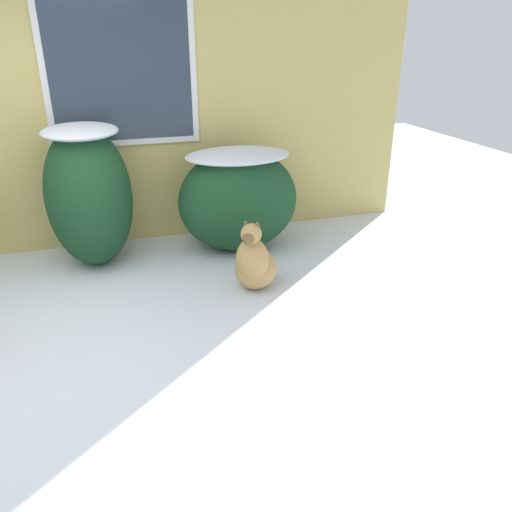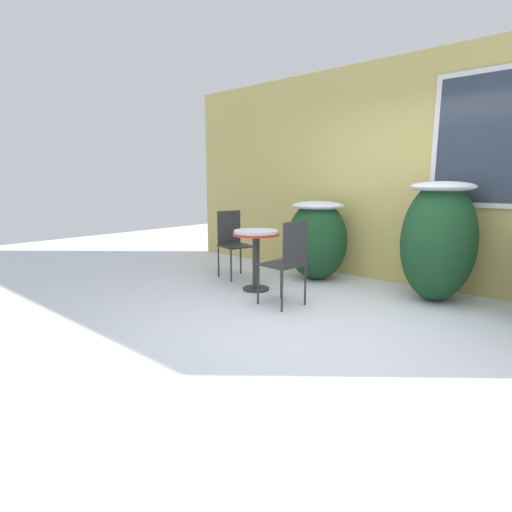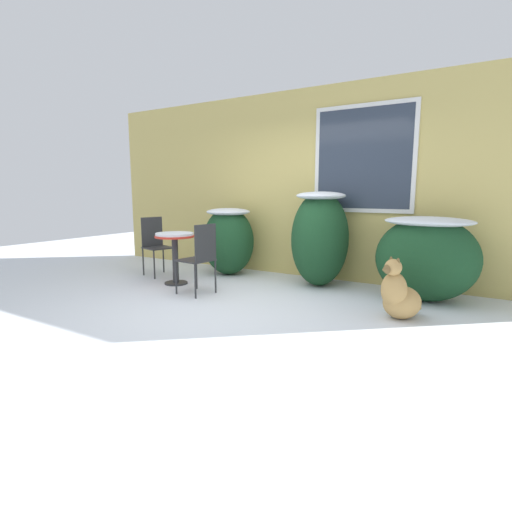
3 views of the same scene
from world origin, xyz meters
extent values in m
plane|color=silver|center=(0.00, 0.00, 0.00)|extent=(16.00, 16.00, 0.00)
cube|color=tan|center=(0.00, 2.20, 1.46)|extent=(8.00, 0.06, 2.93)
cube|color=silver|center=(0.87, 2.16, 1.83)|extent=(1.48, 0.04, 1.54)
cube|color=#2D3847|center=(0.87, 2.14, 1.83)|extent=(1.36, 0.01, 1.42)
ellipsoid|color=#194223|center=(-1.17, 1.65, 0.55)|extent=(0.84, 0.83, 1.10)
ellipsoid|color=silver|center=(-1.17, 1.65, 1.04)|extent=(0.71, 0.70, 0.12)
ellipsoid|color=#194223|center=(0.43, 1.68, 0.68)|extent=(0.81, 0.93, 1.37)
ellipsoid|color=silver|center=(0.43, 1.68, 1.31)|extent=(0.68, 0.79, 0.12)
cylinder|color=#2D2D30|center=(-1.43, 0.65, 0.01)|extent=(0.34, 0.34, 0.03)
cylinder|color=#2D2D30|center=(-1.43, 0.65, 0.36)|extent=(0.09, 0.09, 0.67)
cylinder|color=red|center=(-1.43, 0.65, 0.71)|extent=(0.57, 0.57, 0.03)
cylinder|color=silver|center=(-1.43, 0.65, 0.75)|extent=(0.55, 0.55, 0.04)
cube|color=#2D2D30|center=(-2.08, 0.96, 0.46)|extent=(0.51, 0.51, 0.02)
cube|color=#2D2D30|center=(-2.27, 1.02, 0.71)|extent=(0.12, 0.36, 0.48)
cylinder|color=#2D2D30|center=(-1.95, 0.73, 0.23)|extent=(0.02, 0.02, 0.45)
cylinder|color=#2D2D30|center=(-1.85, 1.09, 0.23)|extent=(0.02, 0.02, 0.45)
cylinder|color=#2D2D30|center=(-2.31, 0.84, 0.23)|extent=(0.02, 0.02, 0.45)
cylinder|color=#2D2D30|center=(-2.20, 1.19, 0.23)|extent=(0.02, 0.02, 0.45)
cube|color=#2D2D30|center=(-0.81, 0.37, 0.46)|extent=(0.45, 0.45, 0.02)
cube|color=#2D2D30|center=(-0.61, 0.35, 0.71)|extent=(0.06, 0.37, 0.48)
cylinder|color=#2D2D30|center=(-0.97, 0.58, 0.23)|extent=(0.02, 0.02, 0.45)
cylinder|color=#2D2D30|center=(-1.01, 0.21, 0.23)|extent=(0.02, 0.02, 0.45)
cylinder|color=#2D2D30|center=(-0.60, 0.53, 0.23)|extent=(0.02, 0.02, 0.45)
cylinder|color=#2D2D30|center=(-0.65, 0.16, 0.23)|extent=(0.02, 0.02, 0.45)
camera|label=1|loc=(0.59, -3.16, 2.14)|focal=35.00mm
camera|label=2|loc=(1.80, -3.07, 1.36)|focal=28.00mm
camera|label=3|loc=(2.61, -3.70, 1.37)|focal=28.00mm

